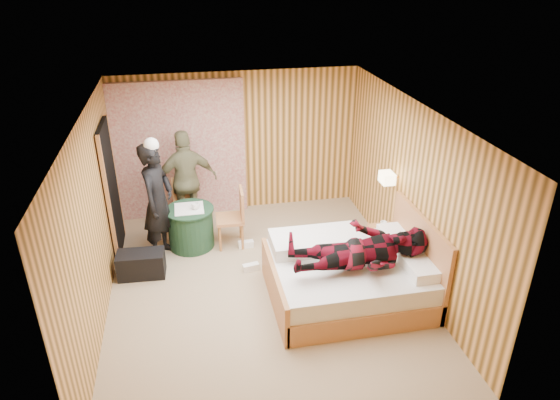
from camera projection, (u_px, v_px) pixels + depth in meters
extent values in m
cube|color=tan|center=(263.00, 285.00, 7.07)|extent=(4.20, 5.00, 0.01)
cube|color=white|center=(260.00, 113.00, 5.97)|extent=(4.20, 5.00, 0.01)
cube|color=#EEA85B|center=(238.00, 143.00, 8.72)|extent=(4.20, 0.02, 2.50)
cube|color=#EEA85B|center=(94.00, 221.00, 6.15)|extent=(0.02, 5.00, 2.50)
cube|color=#EEA85B|center=(411.00, 193.00, 6.89)|extent=(0.02, 5.00, 2.50)
cube|color=beige|center=(181.00, 151.00, 8.50)|extent=(2.20, 0.08, 2.40)
cube|color=black|center=(112.00, 190.00, 7.49)|extent=(0.06, 0.90, 2.05)
cylinder|color=gold|center=(392.00, 177.00, 7.24)|extent=(0.18, 0.04, 0.04)
cube|color=#FFECB2|center=(387.00, 178.00, 7.23)|extent=(0.18, 0.24, 0.16)
cube|color=#C0774F|center=(349.00, 287.00, 6.75)|extent=(2.06, 1.65, 0.31)
cube|color=silver|center=(350.00, 270.00, 6.63)|extent=(2.00, 1.58, 0.26)
cube|color=#C0774F|center=(274.00, 288.00, 6.51)|extent=(0.06, 1.65, 0.58)
cube|color=#C0774F|center=(419.00, 254.00, 6.74)|extent=(0.06, 1.65, 1.13)
cube|color=white|center=(421.00, 267.00, 6.34)|extent=(0.39, 0.57, 0.14)
cube|color=white|center=(397.00, 237.00, 7.02)|extent=(0.39, 0.57, 0.14)
cube|color=silver|center=(316.00, 241.00, 6.88)|extent=(1.23, 0.62, 0.19)
cube|color=#C0774F|center=(385.00, 247.00, 7.45)|extent=(0.40, 0.55, 0.55)
cube|color=#C0774F|center=(386.00, 237.00, 7.37)|extent=(0.42, 0.57, 0.03)
cylinder|color=#1F4428|center=(191.00, 228.00, 7.88)|extent=(0.71, 0.71, 0.65)
cylinder|color=#1F4428|center=(189.00, 210.00, 7.74)|extent=(0.76, 0.76, 0.03)
cube|color=white|center=(189.00, 209.00, 7.73)|extent=(0.46, 0.46, 0.01)
cube|color=#C0774F|center=(189.00, 206.00, 8.29)|extent=(0.53, 0.53, 0.05)
cube|color=#C0774F|center=(184.00, 188.00, 8.33)|extent=(0.41, 0.17, 0.46)
cylinder|color=#C0774F|center=(184.00, 225.00, 8.19)|extent=(0.04, 0.04, 0.43)
cylinder|color=#C0774F|center=(196.00, 212.00, 8.61)|extent=(0.04, 0.04, 0.43)
cube|color=#C0774F|center=(230.00, 219.00, 7.86)|extent=(0.45, 0.45, 0.05)
cube|color=#C0774F|center=(242.00, 204.00, 7.77)|extent=(0.06, 0.43, 0.47)
cylinder|color=#C0774F|center=(219.00, 228.00, 8.09)|extent=(0.04, 0.04, 0.44)
cylinder|color=#C0774F|center=(242.00, 237.00, 7.83)|extent=(0.04, 0.04, 0.44)
cube|color=black|center=(141.00, 264.00, 7.20)|extent=(0.68, 0.39, 0.38)
cube|color=white|center=(251.00, 267.00, 7.37)|extent=(0.25, 0.14, 0.11)
cube|color=white|center=(246.00, 244.00, 7.96)|extent=(0.24, 0.11, 0.11)
imported|color=black|center=(158.00, 202.00, 7.39)|extent=(0.67, 0.79, 1.83)
imported|color=#6F6D4A|center=(187.00, 181.00, 8.21)|extent=(1.07, 0.59, 1.72)
imported|color=#610918|center=(362.00, 241.00, 6.21)|extent=(0.86, 0.67, 1.77)
imported|color=white|center=(388.00, 232.00, 7.28)|extent=(0.25, 0.28, 0.02)
imported|color=white|center=(388.00, 231.00, 7.27)|extent=(0.23, 0.26, 0.02)
imported|color=white|center=(383.00, 224.00, 7.42)|extent=(0.11, 0.11, 0.09)
imported|color=white|center=(195.00, 206.00, 7.68)|extent=(0.14, 0.14, 0.10)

